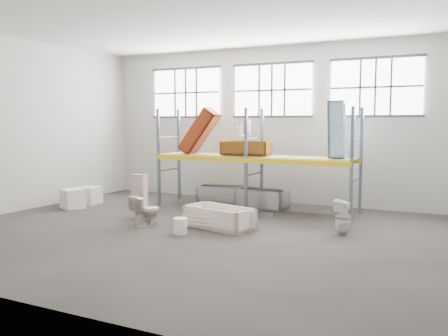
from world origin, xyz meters
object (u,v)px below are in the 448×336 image
Objects in this scene: toilet_beige at (146,211)px; toilet_white at (343,217)px; rust_tub_flat at (246,148)px; blue_tub_upright at (337,129)px; steel_tub_left at (222,194)px; bathtub_beige at (219,217)px; carton_near at (73,199)px; bucket at (180,226)px; cistern_tall at (140,196)px; steel_tub_right at (262,199)px.

toilet_beige is 0.94× the size of toilet_white.
blue_tub_upright is at bearing 4.03° from rust_tub_flat.
steel_tub_left is at bearing 154.17° from rust_tub_flat.
bathtub_beige is at bearing -72.55° from toilet_white.
steel_tub_left is 2.29× the size of carton_near.
toilet_beige is at bearing 162.96° from bucket.
cistern_tall is at bearing -169.18° from bathtub_beige.
steel_tub_left is 0.98× the size of blue_tub_upright.
steel_tub_left is (-1.55, 3.25, 0.02)m from bathtub_beige.
toilet_white is at bearing -145.49° from toilet_beige.
carton_near is (-7.35, -2.51, -2.11)m from blue_tub_upright.
rust_tub_flat reaches higher than steel_tub_left.
blue_tub_upright reaches higher than bucket.
bathtub_beige is 1.48× the size of cistern_tall.
bucket is 0.56× the size of carton_near.
cistern_tall is 3.17× the size of bucket.
cistern_tall is 0.78× the size of steel_tub_left.
rust_tub_flat is (-0.51, 2.75, 1.56)m from bathtub_beige.
rust_tub_flat reaches higher than cistern_tall.
cistern_tall is at bearing -106.97° from steel_tub_left.
bucket is (-2.65, -3.95, -2.21)m from blue_tub_upright.
cistern_tall reaches higher than toilet_white.
blue_tub_upright reaches higher than steel_tub_right.
bucket is (-3.39, -1.67, -0.22)m from toilet_white.
steel_tub_left is at bearing 171.17° from steel_tub_right.
steel_tub_left is at bearing 68.16° from cistern_tall.
cistern_tall is 0.83× the size of rust_tub_flat.
toilet_white reaches higher than carton_near.
steel_tub_right is (-3.00, 2.37, -0.13)m from toilet_white.
steel_tub_right is at bearing -123.61° from toilet_white.
cistern_tall reaches higher than steel_tub_right.
toilet_beige reaches higher than steel_tub_left.
rust_tub_flat is at bearing -145.48° from steel_tub_right.
cistern_tall reaches higher than carton_near.
bathtub_beige is at bearing -88.00° from steel_tub_right.
steel_tub_right is at bearing 45.42° from cistern_tall.
rust_tub_flat reaches higher than toilet_white.
rust_tub_flat is (1.23, 3.38, 1.44)m from toilet_beige.
steel_tub_right is at bearing -95.12° from toilet_beige.
carton_near is at bearing 169.10° from cistern_tall.
bucket is (1.25, -0.38, -0.20)m from toilet_beige.
carton_near is (-3.64, -2.82, 0.01)m from steel_tub_left.
blue_tub_upright is (2.16, 2.93, 2.14)m from bathtub_beige.
blue_tub_upright is at bearing 26.07° from cistern_tall.
steel_tub_left reaches higher than bucket.
rust_tub_flat is at bearing 26.35° from carton_near.
cistern_tall is at bearing 149.99° from bucket.
blue_tub_upright reaches higher than rust_tub_flat.
toilet_white is 1.22× the size of carton_near.
blue_tub_upright is 2.33× the size of carton_near.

